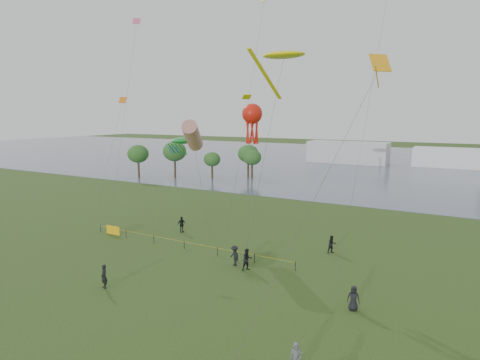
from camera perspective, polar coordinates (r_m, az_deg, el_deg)
The scene contains 19 objects.
ground_plane at distance 28.64m, azimuth -10.30°, elevation -18.94°, with size 400.00×400.00×0.00m, color #223B12.
lake at distance 121.22m, azimuth 21.09°, elevation 2.23°, with size 400.00×120.00×0.08m, color slate.
pavilion_left at distance 118.27m, azimuth 15.06°, elevation 3.83°, with size 22.00×8.00×6.00m, color silver.
pavilion_right at distance 117.90m, azimuth 27.77°, elevation 2.82°, with size 18.00×7.00×5.00m, color white.
trees at distance 86.94m, azimuth -5.92°, elevation 3.66°, with size 26.24×16.60×7.85m.
fence at distance 45.35m, azimuth -14.20°, elevation -7.59°, with size 24.07×0.07×1.05m.
kite_flyer at distance 22.87m, azimuth 7.98°, elevation -24.02°, with size 0.69×0.45×1.88m, color #585D60.
spectator_a at distance 35.68m, azimuth 1.04°, elevation -11.25°, with size 0.95×0.74×1.95m, color black.
spectator_b at distance 36.71m, azimuth -0.78°, elevation -10.71°, with size 1.21×0.70×1.87m, color black.
spectator_c at distance 47.19m, azimuth -8.31°, elevation -6.27°, with size 1.08×0.45×1.85m, color black.
spectator_d at distance 30.06m, azimuth 15.83°, elevation -15.85°, with size 0.87×0.56×1.77m, color black.
spectator_f at distance 33.99m, azimuth -18.78°, elevation -12.87°, with size 0.69×0.46×1.90m, color black.
spectator_g at distance 40.88m, azimuth 12.93°, elevation -8.92°, with size 0.86×0.67×1.78m, color black.
kite_stingray at distance 42.91m, azimuth 6.12°, elevation 17.16°, with size 4.56×10.74×19.88m.
kite_windsock at distance 46.73m, azimuth -6.77°, elevation 6.26°, with size 5.77×5.08×12.99m.
kite_creature at distance 51.88m, azimuth -7.89°, elevation 5.59°, with size 2.49×9.67×10.71m.
kite_octopus at distance 39.06m, azimuth 1.74°, elevation 9.24°, with size 2.73×5.26×14.56m.
kite_delta at distance 29.36m, azimuth 18.52°, elevation 13.82°, with size 5.43×13.27×17.61m.
small_kites at distance 42.19m, azimuth 2.04°, elevation 22.31°, with size 43.57×11.33×11.14m.
Camera 1 is at (16.26, -19.37, 13.44)m, focal length 30.00 mm.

